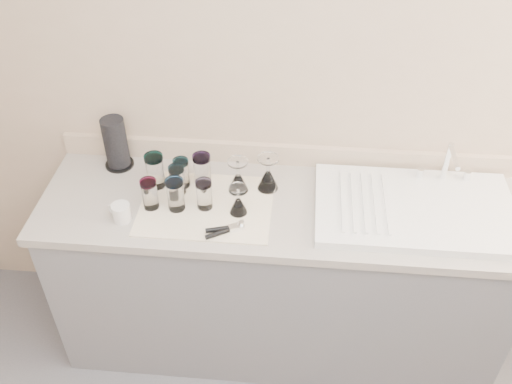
# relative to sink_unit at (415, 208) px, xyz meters

# --- Properties ---
(room_envelope) EXTENTS (3.54, 3.50, 2.52)m
(room_envelope) POSITION_rel_sink_unit_xyz_m (-0.55, -1.20, 0.64)
(room_envelope) COLOR #56565B
(room_envelope) RESTS_ON ground
(counter_unit) EXTENTS (2.06, 0.62, 0.90)m
(counter_unit) POSITION_rel_sink_unit_xyz_m (-0.55, -0.00, -0.47)
(counter_unit) COLOR slate
(counter_unit) RESTS_ON ground
(sink_unit) EXTENTS (0.82, 0.50, 0.22)m
(sink_unit) POSITION_rel_sink_unit_xyz_m (0.00, 0.00, 0.00)
(sink_unit) COLOR white
(sink_unit) RESTS_ON counter_unit
(dish_towel) EXTENTS (0.55, 0.42, 0.01)m
(dish_towel) POSITION_rel_sink_unit_xyz_m (-0.87, -0.05, -0.02)
(dish_towel) COLOR white
(dish_towel) RESTS_ON counter_unit
(tumbler_teal) EXTENTS (0.08, 0.08, 0.16)m
(tumbler_teal) POSITION_rel_sink_unit_xyz_m (-1.10, 0.06, 0.07)
(tumbler_teal) COLOR white
(tumbler_teal) RESTS_ON dish_towel
(tumbler_cyan) EXTENTS (0.07, 0.07, 0.13)m
(tumbler_cyan) POSITION_rel_sink_unit_xyz_m (-0.99, 0.07, 0.06)
(tumbler_cyan) COLOR white
(tumbler_cyan) RESTS_ON dish_towel
(tumbler_purple) EXTENTS (0.08, 0.08, 0.15)m
(tumbler_purple) POSITION_rel_sink_unit_xyz_m (-0.90, 0.09, 0.07)
(tumbler_purple) COLOR white
(tumbler_purple) RESTS_ON dish_towel
(tumbler_magenta) EXTENTS (0.07, 0.07, 0.14)m
(tumbler_magenta) POSITION_rel_sink_unit_xyz_m (-1.09, -0.08, 0.06)
(tumbler_magenta) COLOR white
(tumbler_magenta) RESTS_ON dish_towel
(tumbler_blue) EXTENTS (0.07, 0.07, 0.15)m
(tumbler_blue) POSITION_rel_sink_unit_xyz_m (-0.99, -0.08, 0.06)
(tumbler_blue) COLOR white
(tumbler_blue) RESTS_ON dish_towel
(tumbler_lavender) EXTENTS (0.07, 0.07, 0.13)m
(tumbler_lavender) POSITION_rel_sink_unit_xyz_m (-0.87, -0.06, 0.06)
(tumbler_lavender) COLOR white
(tumbler_lavender) RESTS_ON dish_towel
(tumbler_extra) EXTENTS (0.07, 0.07, 0.14)m
(tumbler_extra) POSITION_rel_sink_unit_xyz_m (-1.00, 0.02, 0.06)
(tumbler_extra) COLOR white
(tumbler_extra) RESTS_ON dish_towel
(goblet_back_left) EXTENTS (0.09, 0.09, 0.16)m
(goblet_back_left) POSITION_rel_sink_unit_xyz_m (-0.74, 0.06, 0.04)
(goblet_back_left) COLOR white
(goblet_back_left) RESTS_ON dish_towel
(goblet_back_right) EXTENTS (0.09, 0.09, 0.16)m
(goblet_back_right) POSITION_rel_sink_unit_xyz_m (-0.62, 0.09, 0.04)
(goblet_back_right) COLOR white
(goblet_back_right) RESTS_ON dish_towel
(goblet_front_left) EXTENTS (0.07, 0.07, 0.13)m
(goblet_front_left) POSITION_rel_sink_unit_xyz_m (-0.73, -0.08, 0.03)
(goblet_front_left) COLOR white
(goblet_front_left) RESTS_ON dish_towel
(can_opener) EXTENTS (0.16, 0.11, 0.02)m
(can_opener) POSITION_rel_sink_unit_xyz_m (-0.77, -0.20, -0.00)
(can_opener) COLOR silver
(can_opener) RESTS_ON dish_towel
(white_mug) EXTENTS (0.11, 0.10, 0.08)m
(white_mug) POSITION_rel_sink_unit_xyz_m (-1.20, -0.16, 0.02)
(white_mug) COLOR silver
(white_mug) RESTS_ON counter_unit
(paper_towel_roll) EXTENTS (0.13, 0.13, 0.24)m
(paper_towel_roll) POSITION_rel_sink_unit_xyz_m (-1.31, 0.20, 0.10)
(paper_towel_roll) COLOR black
(paper_towel_roll) RESTS_ON counter_unit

